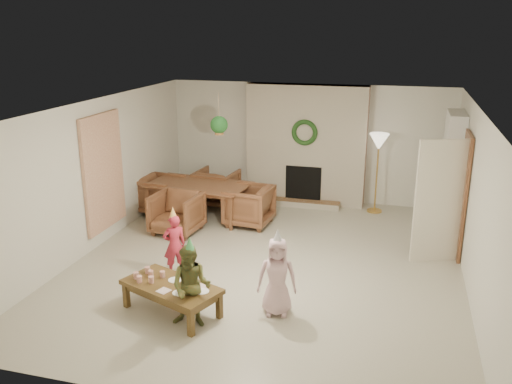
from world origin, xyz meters
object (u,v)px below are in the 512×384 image
(child_plaid, at_px, (191,287))
(dining_chair_right, at_px, (249,206))
(dining_chair_left, at_px, (160,195))
(dining_chair_far, at_px, (216,188))
(child_pink, at_px, (277,277))
(child_red, at_px, (174,245))
(dining_chair_near, at_px, (177,213))
(dining_table, at_px, (198,201))
(coffee_table_top, at_px, (171,287))

(child_plaid, bearing_deg, dining_chair_right, 89.21)
(dining_chair_left, xyz_separation_m, child_plaid, (2.23, -3.85, 0.16))
(dining_chair_far, xyz_separation_m, child_plaid, (1.29, -4.62, 0.16))
(child_plaid, distance_m, child_pink, 1.12)
(dining_chair_right, distance_m, child_red, 2.41)
(dining_chair_near, height_order, child_plaid, child_plaid)
(dining_chair_near, xyz_separation_m, child_red, (0.66, -1.61, 0.10))
(dining_table, xyz_separation_m, child_pink, (2.35, -3.20, 0.19))
(dining_chair_right, xyz_separation_m, coffee_table_top, (-0.07, -3.44, -0.01))
(dining_chair_near, distance_m, child_pink, 3.38)
(child_red, bearing_deg, dining_chair_right, -137.64)
(dining_chair_left, relative_size, child_plaid, 0.78)
(dining_table, relative_size, child_red, 2.04)
(dining_chair_far, bearing_deg, dining_chair_right, 141.34)
(dining_chair_right, relative_size, child_plaid, 0.78)
(dining_table, distance_m, dining_chair_right, 1.08)
(dining_chair_right, distance_m, child_plaid, 3.68)
(dining_chair_far, distance_m, child_pink, 4.65)
(dining_chair_near, bearing_deg, child_plaid, -57.71)
(coffee_table_top, height_order, child_plaid, child_plaid)
(dining_chair_far, relative_size, coffee_table_top, 0.64)
(dining_table, distance_m, coffee_table_top, 3.68)
(coffee_table_top, relative_size, child_pink, 1.24)
(dining_chair_left, height_order, child_red, child_red)
(coffee_table_top, bearing_deg, dining_chair_right, 110.34)
(dining_chair_near, height_order, dining_chair_left, same)
(dining_chair_far, xyz_separation_m, child_red, (0.50, -3.32, 0.10))
(dining_chair_left, height_order, child_plaid, child_plaid)
(coffee_table_top, xyz_separation_m, child_red, (-0.42, 1.08, 0.11))
(dining_chair_left, bearing_deg, dining_chair_near, -135.00)
(dining_chair_far, height_order, coffee_table_top, dining_chair_far)
(child_plaid, bearing_deg, child_pink, 24.74)
(dining_chair_far, xyz_separation_m, dining_chair_right, (0.99, -0.96, 0.00))
(dining_table, height_order, dining_chair_right, dining_chair_right)
(dining_chair_right, relative_size, coffee_table_top, 0.64)
(dining_chair_near, bearing_deg, dining_chair_far, 90.00)
(coffee_table_top, bearing_deg, child_pink, 35.90)
(dining_chair_left, bearing_deg, child_pink, -130.11)
(child_pink, bearing_deg, dining_chair_left, 123.71)
(dining_table, relative_size, dining_chair_far, 2.34)
(dining_chair_left, distance_m, coffee_table_top, 4.08)
(dining_table, distance_m, child_pink, 3.97)
(dining_chair_far, bearing_deg, dining_table, 90.00)
(dining_chair_near, xyz_separation_m, coffee_table_top, (1.08, -2.69, -0.01))
(coffee_table_top, relative_size, child_plaid, 1.22)
(dining_table, height_order, child_pink, child_pink)
(dining_chair_near, relative_size, child_pink, 0.79)
(dining_table, xyz_separation_m, dining_chair_right, (1.07, -0.11, 0.04))
(dining_chair_left, distance_m, child_red, 2.93)
(dining_chair_far, relative_size, dining_chair_right, 1.00)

